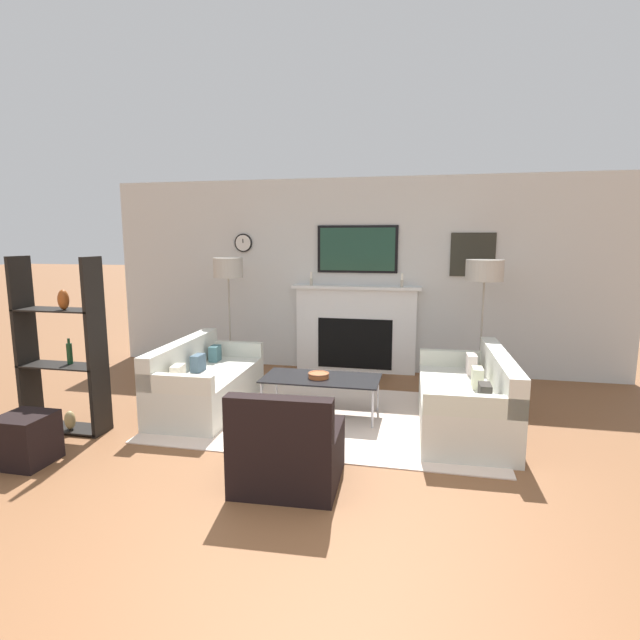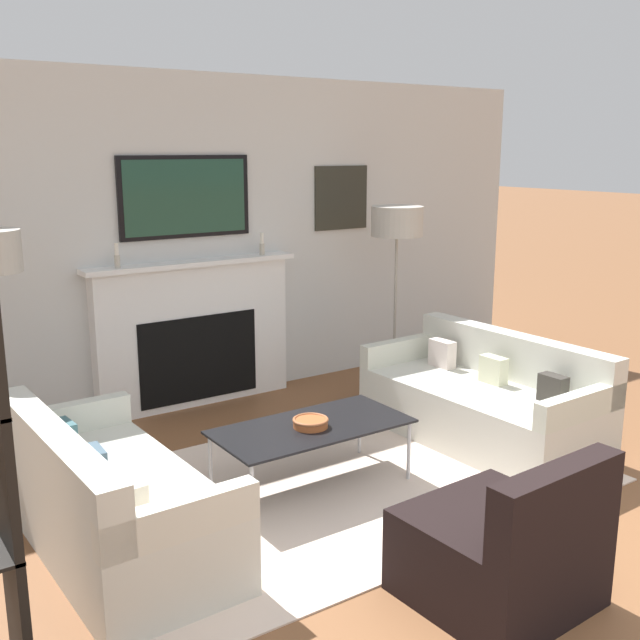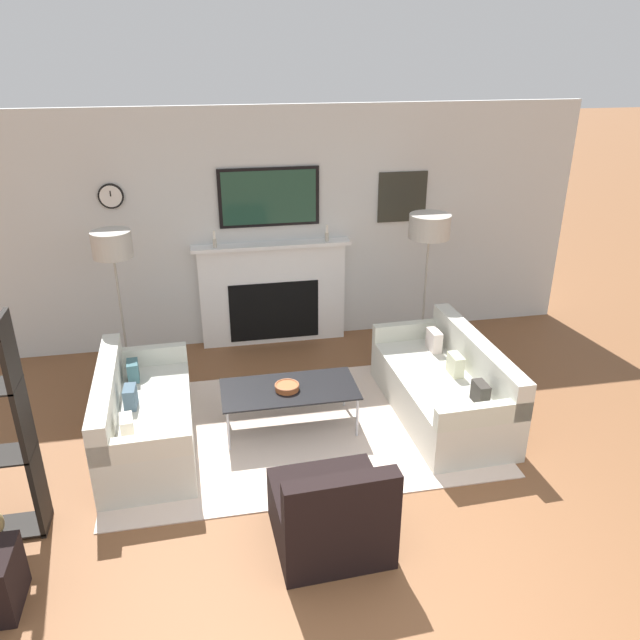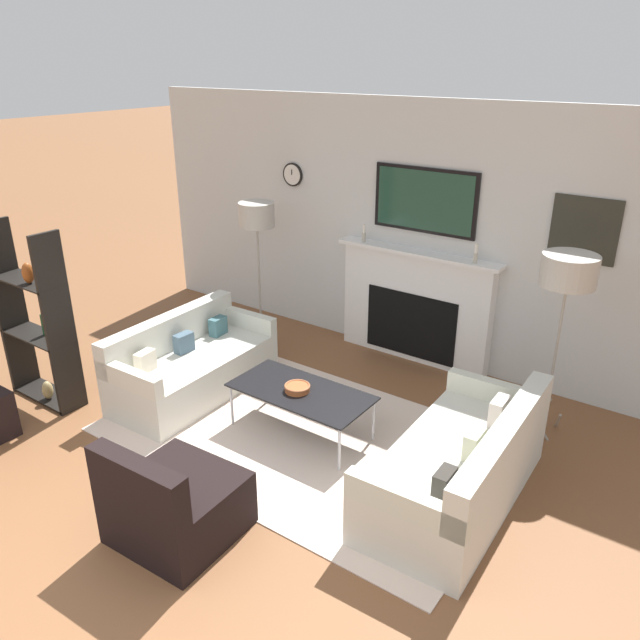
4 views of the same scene
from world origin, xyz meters
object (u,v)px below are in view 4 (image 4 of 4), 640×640
object	(u,v)px
couch_right	(460,469)
floor_lamp_right	(569,273)
couch_left	(191,366)
decorative_bowl	(297,388)
shelf_unit	(36,323)
armchair	(174,504)
floor_lamp_left	(257,217)
coffee_table	(301,393)

from	to	relation	value
couch_right	floor_lamp_right	xyz separation A→B (m)	(0.23, 1.31, 1.20)
couch_left	couch_right	bearing A→B (deg)	0.07
couch_right	floor_lamp_right	world-z (taller)	floor_lamp_right
decorative_bowl	shelf_unit	distance (m)	2.53
couch_right	decorative_bowl	xyz separation A→B (m)	(-1.52, 0.02, 0.18)
armchair	decorative_bowl	xyz separation A→B (m)	(-0.09, 1.50, 0.19)
floor_lamp_left	shelf_unit	xyz separation A→B (m)	(-0.81, -2.21, -0.67)
floor_lamp_left	floor_lamp_right	bearing A→B (deg)	-0.00
floor_lamp_right	decorative_bowl	bearing A→B (deg)	-143.62
couch_right	armchair	distance (m)	2.06
floor_lamp_right	armchair	bearing A→B (deg)	-120.73
armchair	decorative_bowl	size ratio (longest dim) A/B	3.58
coffee_table	decorative_bowl	world-z (taller)	decorative_bowl
floor_lamp_left	floor_lamp_right	xyz separation A→B (m)	(3.27, -0.00, 0.01)
decorative_bowl	shelf_unit	world-z (taller)	shelf_unit
armchair	shelf_unit	size ratio (longest dim) A/B	0.47
coffee_table	couch_left	bearing A→B (deg)	-178.13
couch_left	armchair	bearing A→B (deg)	-47.06
floor_lamp_left	floor_lamp_right	world-z (taller)	floor_lamp_right
floor_lamp_right	couch_left	bearing A→B (deg)	-156.63
couch_right	armchair	xyz separation A→B (m)	(-1.43, -1.48, -0.01)
armchair	floor_lamp_left	bearing A→B (deg)	119.99
coffee_table	floor_lamp_right	size ratio (longest dim) A/B	0.76
couch_right	shelf_unit	size ratio (longest dim) A/B	1.05
armchair	floor_lamp_left	world-z (taller)	floor_lamp_left
floor_lamp_right	shelf_unit	size ratio (longest dim) A/B	0.96
armchair	shelf_unit	distance (m)	2.55
couch_left	decorative_bowl	world-z (taller)	couch_left
couch_left	armchair	xyz separation A→B (m)	(1.38, -1.48, -0.01)
couch_left	armchair	distance (m)	2.02
decorative_bowl	coffee_table	bearing A→B (deg)	40.92
couch_right	floor_lamp_left	bearing A→B (deg)	156.70
decorative_bowl	floor_lamp_right	xyz separation A→B (m)	(1.75, 1.29, 1.03)
couch_right	coffee_table	world-z (taller)	couch_right
couch_left	coffee_table	xyz separation A→B (m)	(1.31, 0.04, 0.12)
floor_lamp_left	floor_lamp_right	distance (m)	3.27
decorative_bowl	floor_lamp_left	world-z (taller)	floor_lamp_left
coffee_table	shelf_unit	xyz separation A→B (m)	(-2.35, -0.94, 0.40)
armchair	floor_lamp_right	world-z (taller)	floor_lamp_right
decorative_bowl	shelf_unit	bearing A→B (deg)	-158.46
armchair	floor_lamp_right	xyz separation A→B (m)	(1.66, 2.79, 1.21)
couch_right	armchair	size ratio (longest dim) A/B	2.23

